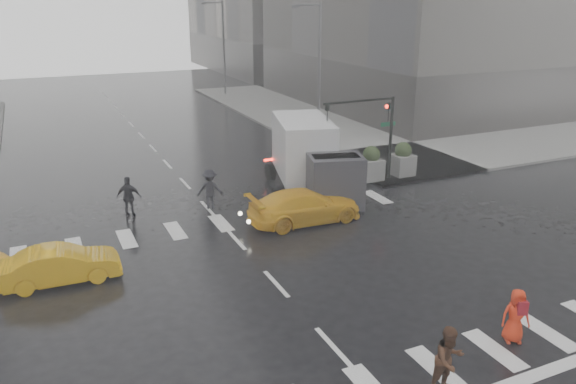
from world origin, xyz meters
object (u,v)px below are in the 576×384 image
box_truck (311,156)px  pedestrian_brown (449,360)px  taxi_mid (61,265)px  pedestrian_orange (516,316)px  traffic_signal_pole (375,123)px

box_truck → pedestrian_brown: bearing=-88.6°
taxi_mid → pedestrian_orange: bearing=-126.6°
pedestrian_brown → box_truck: size_ratio=0.27×
pedestrian_brown → box_truck: (3.73, 14.80, 1.00)m
traffic_signal_pole → pedestrian_orange: (-4.22, -13.88, -2.40)m
pedestrian_brown → pedestrian_orange: size_ratio=1.12×
pedestrian_orange → box_truck: box_truck is taller
pedestrian_orange → taxi_mid: (-11.37, 9.06, -0.18)m
pedestrian_orange → traffic_signal_pole: bearing=100.5°
pedestrian_orange → box_truck: (0.58, 13.87, 1.09)m
traffic_signal_pole → box_truck: (-3.64, -0.01, -1.32)m
pedestrian_brown → taxi_mid: bearing=127.6°
taxi_mid → box_truck: size_ratio=0.58×
traffic_signal_pole → pedestrian_brown: 16.70m
taxi_mid → traffic_signal_pole: bearing=-70.9°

